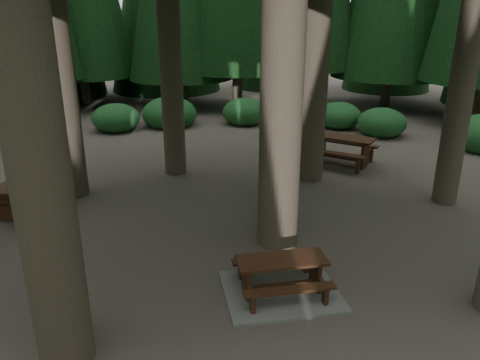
{
  "coord_description": "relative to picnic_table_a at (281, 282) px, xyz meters",
  "views": [
    {
      "loc": [
        -0.87,
        -8.65,
        4.71
      ],
      "look_at": [
        0.09,
        1.13,
        1.1
      ],
      "focal_mm": 35.0,
      "sensor_mm": 36.0,
      "label": 1
    }
  ],
  "objects": [
    {
      "name": "ground",
      "position": [
        -0.54,
        1.7,
        -0.21
      ],
      "size": [
        80.0,
        80.0,
        0.0
      ],
      "primitive_type": "plane",
      "color": "#4C463D",
      "rests_on": "ground"
    },
    {
      "name": "picnic_table_d",
      "position": [
        3.2,
        7.08,
        0.38
      ],
      "size": [
        2.65,
        2.57,
        0.9
      ],
      "rotation": [
        0.0,
        0.0,
        -0.64
      ],
      "color": "#371910",
      "rests_on": "ground"
    },
    {
      "name": "shrub_ring",
      "position": [
        0.17,
        2.45,
        0.19
      ],
      "size": [
        23.86,
        24.64,
        1.49
      ],
      "color": "#1D5628",
      "rests_on": "ground"
    },
    {
      "name": "picnic_table_a",
      "position": [
        0.0,
        0.0,
        0.0
      ],
      "size": [
        2.13,
        1.81,
        0.67
      ],
      "rotation": [
        0.0,
        0.0,
        0.09
      ],
      "color": "gray",
      "rests_on": "ground"
    },
    {
      "name": "picnic_table_b",
      "position": [
        -5.69,
        4.23,
        0.3
      ],
      "size": [
        1.81,
        2.07,
        0.78
      ],
      "rotation": [
        0.0,
        0.0,
        1.35
      ],
      "color": "#371910",
      "rests_on": "ground"
    }
  ]
}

